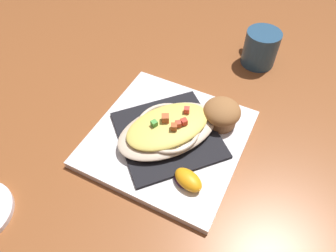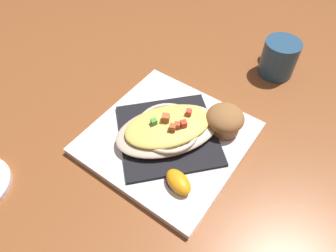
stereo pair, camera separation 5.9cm
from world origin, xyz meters
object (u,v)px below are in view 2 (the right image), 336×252
object	(u,v)px
muffin	(225,120)
orange_garnish	(178,181)
gratin_dish	(168,128)
coffee_mug	(278,59)
square_plate	(168,138)

from	to	relation	value
muffin	orange_garnish	world-z (taller)	muffin
gratin_dish	orange_garnish	world-z (taller)	gratin_dish
orange_garnish	gratin_dish	bearing A→B (deg)	146.90
coffee_mug	orange_garnish	bearing A→B (deg)	-79.28
gratin_dish	coffee_mug	distance (m)	0.34
muffin	coffee_mug	size ratio (longest dim) A/B	0.73
orange_garnish	coffee_mug	bearing A→B (deg)	100.72
square_plate	coffee_mug	size ratio (longest dim) A/B	2.80
square_plate	muffin	size ratio (longest dim) A/B	3.86
square_plate	coffee_mug	distance (m)	0.34
gratin_dish	muffin	size ratio (longest dim) A/B	3.17
gratin_dish	orange_garnish	bearing A→B (deg)	-33.10
square_plate	orange_garnish	size ratio (longest dim) A/B	4.14
square_plate	coffee_mug	xyz separation A→B (m)	(0.02, 0.34, 0.03)
gratin_dish	muffin	bearing A→B (deg)	57.20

